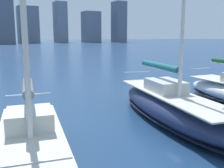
# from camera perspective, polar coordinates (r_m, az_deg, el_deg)

# --- Properties ---
(sailboat_teal) EXTENTS (3.86, 9.70, 12.79)m
(sailboat_teal) POSITION_cam_1_polar(r_m,az_deg,el_deg) (12.77, 12.56, -4.56)
(sailboat_teal) COLOR navy
(sailboat_teal) RESTS_ON ground
(sailboat_grey) EXTENTS (3.25, 6.89, 11.45)m
(sailboat_grey) POSITION_cam_1_polar(r_m,az_deg,el_deg) (8.35, -17.14, -13.14)
(sailboat_grey) COLOR navy
(sailboat_grey) RESTS_ON ground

